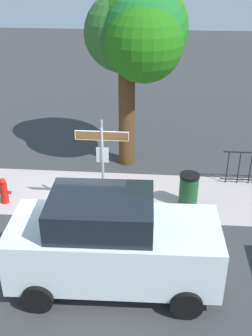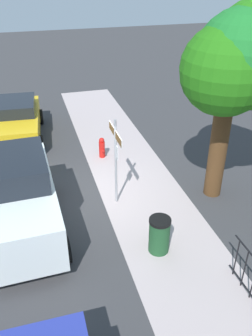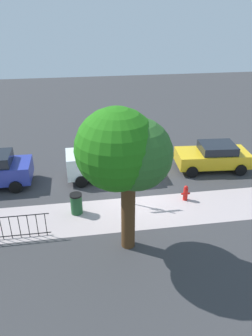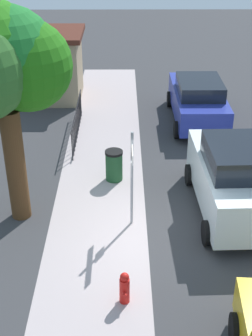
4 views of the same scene
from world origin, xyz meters
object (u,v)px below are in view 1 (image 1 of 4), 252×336
(street_sign, at_px, (102,152))
(trash_bin, at_px, (189,190))
(shade_tree, at_px, (139,34))
(car_white, at_px, (112,243))
(fire_hydrant, at_px, (4,191))

(street_sign, relative_size, trash_bin, 2.74)
(shade_tree, height_order, car_white, shade_tree)
(street_sign, bearing_deg, shade_tree, 77.40)
(shade_tree, distance_m, car_white, 6.70)
(street_sign, bearing_deg, fire_hydrant, 176.05)
(fire_hydrant, bearing_deg, street_sign, -3.95)
(shade_tree, xyz_separation_m, car_white, (-0.16, -5.92, -3.14))
(car_white, bearing_deg, street_sign, 99.85)
(shade_tree, relative_size, car_white, 1.32)
(street_sign, distance_m, shade_tree, 4.06)
(trash_bin, bearing_deg, shade_tree, 120.59)
(street_sign, xyz_separation_m, trash_bin, (2.32, 0.50, -1.31))
(street_sign, bearing_deg, trash_bin, 12.14)
(shade_tree, bearing_deg, car_white, -91.58)
(car_white, xyz_separation_m, trash_bin, (1.76, 3.21, -0.56))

